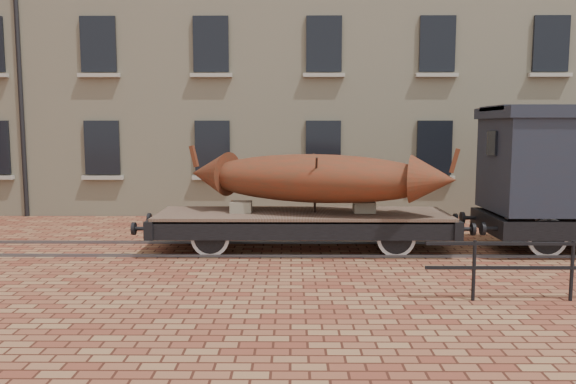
{
  "coord_description": "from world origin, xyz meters",
  "views": [
    {
      "loc": [
        0.02,
        -12.79,
        2.83
      ],
      "look_at": [
        -0.08,
        0.5,
        1.3
      ],
      "focal_mm": 35.0,
      "sensor_mm": 36.0,
      "label": 1
    }
  ],
  "objects": [
    {
      "name": "iron_boat",
      "position": [
        0.54,
        0.0,
        1.68
      ],
      "size": [
        6.25,
        3.27,
        1.53
      ],
      "color": "maroon",
      "rests_on": "flatcar_wagon"
    },
    {
      "name": "ground",
      "position": [
        0.0,
        0.0,
        0.0
      ],
      "size": [
        90.0,
        90.0,
        0.0
      ],
      "primitive_type": "plane",
      "color": "brown"
    },
    {
      "name": "warehouse_cream",
      "position": [
        3.0,
        9.99,
        7.0
      ],
      "size": [
        40.0,
        10.19,
        14.0
      ],
      "color": "beige",
      "rests_on": "ground"
    },
    {
      "name": "rail_track",
      "position": [
        0.0,
        0.0,
        0.03
      ],
      "size": [
        30.0,
        1.52,
        0.06
      ],
      "color": "#59595E",
      "rests_on": "ground"
    },
    {
      "name": "flatcar_wagon",
      "position": [
        0.26,
        0.0,
        0.71
      ],
      "size": [
        7.51,
        2.04,
        1.13
      ],
      "color": "brown",
      "rests_on": "ground"
    }
  ]
}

